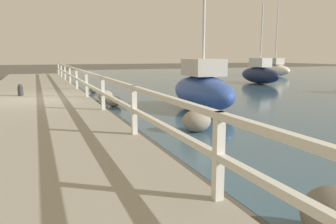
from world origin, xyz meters
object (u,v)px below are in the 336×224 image
at_px(mooring_bollard, 20,90).
at_px(sailboat_blue, 203,89).
at_px(sailboat_white, 275,69).
at_px(sailboat_navy, 260,73).

height_order(mooring_bollard, sailboat_blue, sailboat_blue).
bearing_deg(sailboat_white, mooring_bollard, -156.70).
height_order(sailboat_navy, sailboat_white, sailboat_white).
distance_m(sailboat_navy, sailboat_blue, 11.51).
height_order(mooring_bollard, sailboat_white, sailboat_white).
xyz_separation_m(mooring_bollard, sailboat_navy, (14.15, 3.72, 0.18)).
bearing_deg(sailboat_blue, mooring_bollard, 147.02).
bearing_deg(mooring_bollard, sailboat_navy, 14.74).
distance_m(sailboat_navy, sailboat_white, 8.77).
bearing_deg(mooring_bollard, sailboat_white, 25.67).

